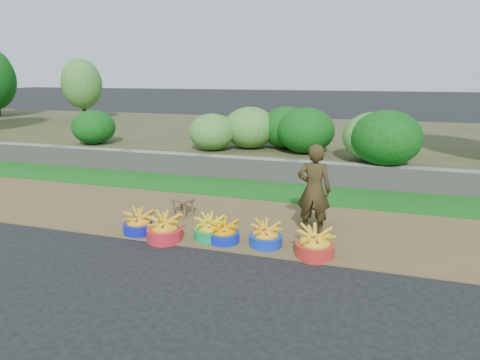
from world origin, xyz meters
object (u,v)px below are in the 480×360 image
(basin_b, at_px, (165,229))
(vendor_woman, at_px, (314,190))
(basin_e, at_px, (266,236))
(stool_left, at_px, (183,202))
(basin_d, at_px, (224,233))
(stool_right, at_px, (315,209))
(basin_f, at_px, (315,244))
(basin_c, at_px, (210,229))
(basin_a, at_px, (139,223))

(basin_b, relative_size, vendor_woman, 0.38)
(basin_e, distance_m, stool_left, 1.94)
(basin_e, relative_size, stool_left, 1.11)
(basin_d, bearing_deg, stool_left, 140.96)
(stool_right, relative_size, vendor_woman, 0.28)
(stool_left, height_order, vendor_woman, vendor_woman)
(basin_d, height_order, vendor_woman, vendor_woman)
(basin_e, xyz_separation_m, basin_f, (0.75, -0.14, 0.02))
(basin_e, height_order, basin_f, basin_f)
(basin_c, bearing_deg, basin_a, -175.04)
(basin_c, bearing_deg, basin_b, -160.11)
(basin_a, distance_m, basin_d, 1.45)
(basin_c, height_order, vendor_woman, vendor_woman)
(basin_f, bearing_deg, stool_left, 158.53)
(vendor_woman, bearing_deg, basin_f, 100.95)
(stool_right, bearing_deg, basin_f, -83.48)
(stool_left, bearing_deg, basin_b, -80.68)
(stool_right, bearing_deg, basin_a, -155.88)
(basin_c, distance_m, basin_f, 1.65)
(basin_b, distance_m, basin_c, 0.71)
(basin_c, relative_size, basin_f, 0.92)
(basin_a, height_order, basin_d, basin_a)
(basin_e, bearing_deg, basin_f, -10.59)
(basin_a, bearing_deg, vendor_woman, 15.48)
(basin_a, xyz_separation_m, basin_c, (1.20, 0.10, -0.00))
(basin_d, bearing_deg, stool_right, 42.97)
(basin_b, relative_size, stool_left, 1.24)
(stool_left, bearing_deg, vendor_woman, -4.50)
(basin_d, relative_size, basin_f, 0.85)
(basin_e, distance_m, vendor_woman, 1.07)
(vendor_woman, bearing_deg, stool_left, -2.87)
(basin_b, xyz_separation_m, vendor_woman, (2.18, 0.89, 0.57))
(stool_left, bearing_deg, basin_a, -110.75)
(basin_e, bearing_deg, stool_left, 154.29)
(basin_a, relative_size, basin_f, 0.93)
(basin_c, height_order, basin_e, basin_c)
(stool_left, distance_m, stool_right, 2.36)
(basin_b, distance_m, basin_d, 0.94)
(basin_b, relative_size, basin_f, 1.00)
(basin_f, relative_size, stool_right, 1.33)
(basin_f, bearing_deg, stool_right, 96.52)
(basin_a, relative_size, basin_d, 1.09)
(basin_e, xyz_separation_m, stool_left, (-1.74, 0.84, 0.12))
(basin_c, bearing_deg, vendor_woman, 23.12)
(basin_a, xyz_separation_m, stool_left, (0.35, 0.94, 0.11))
(basin_d, distance_m, stool_right, 1.71)
(basin_a, xyz_separation_m, basin_b, (0.53, -0.14, 0.01))
(basin_d, bearing_deg, basin_c, 167.40)
(basin_e, bearing_deg, basin_b, -171.48)
(basin_b, height_order, stool_left, basin_b)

